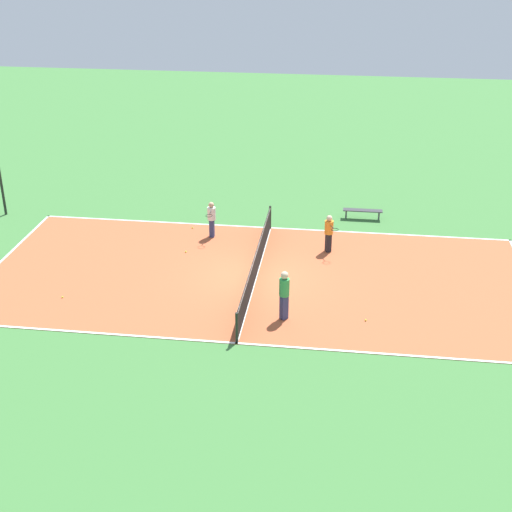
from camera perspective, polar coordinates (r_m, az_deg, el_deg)
The scene contains 11 objects.
ground_plane at distance 27.77m, azimuth 0.00°, elevation -1.68°, with size 80.00×80.00×0.00m, color #3D7538.
court_surface at distance 27.76m, azimuth 0.00°, elevation -1.66°, with size 9.83×21.04×0.02m.
tennis_net at distance 27.51m, azimuth 0.00°, elevation -0.62°, with size 9.63×0.10×1.08m.
bench at distance 33.36m, azimuth 8.53°, elevation 3.57°, with size 0.36×1.81×0.45m.
player_far_green at distance 24.43m, azimuth 2.27°, elevation -2.87°, with size 0.51×0.51×1.82m.
player_far_white at distance 30.92m, azimuth -3.58°, elevation 3.12°, with size 0.94×0.37×1.61m.
player_center_orange at distance 29.61m, azimuth 5.85°, elevation 2.00°, with size 0.98×0.70×1.61m.
tennis_ball_midcourt at distance 25.05m, azimuth 8.77°, elevation -5.08°, with size 0.07×0.07×0.07m, color #CCE033.
tennis_ball_near_net at distance 29.86m, azimuth -5.63°, elevation 0.35°, with size 0.07×0.07×0.07m, color #CCE033.
tennis_ball_right_alley at distance 27.15m, azimuth -15.23°, elevation -3.18°, with size 0.07×0.07×0.07m, color #CCE033.
tennis_ball_left_sideline at distance 32.17m, azimuth -5.11°, elevation 2.28°, with size 0.07×0.07×0.07m, color #CCE033.
Camera 1 is at (-24.50, -3.26, 12.65)m, focal length 50.00 mm.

